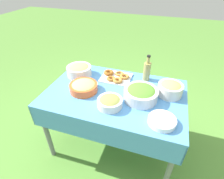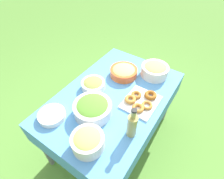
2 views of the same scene
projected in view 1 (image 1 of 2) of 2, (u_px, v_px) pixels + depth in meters
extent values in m
plane|color=#568C38|center=(114.00, 141.00, 2.21)|extent=(14.00, 14.00, 0.00)
cube|color=#4C8CD1|center=(115.00, 93.00, 1.77)|extent=(1.38, 0.91, 0.02)
cube|color=#4C8CD1|center=(126.00, 81.00, 2.18)|extent=(1.38, 0.01, 0.22)
cube|color=#4C8CD1|center=(99.00, 134.00, 1.49)|extent=(1.38, 0.01, 0.22)
cube|color=#4C8CD1|center=(184.00, 117.00, 1.66)|extent=(0.01, 0.91, 0.22)
cube|color=#4C8CD1|center=(58.00, 90.00, 2.01)|extent=(0.01, 0.91, 0.22)
cylinder|color=slate|center=(174.00, 110.00, 2.14)|extent=(0.05, 0.05, 0.75)
cylinder|color=slate|center=(81.00, 91.00, 2.46)|extent=(0.05, 0.05, 0.75)
cylinder|color=slate|center=(170.00, 168.00, 1.53)|extent=(0.05, 0.05, 0.75)
cylinder|color=slate|center=(47.00, 132.00, 1.85)|extent=(0.05, 0.05, 0.75)
cylinder|color=silver|center=(141.00, 94.00, 1.64)|extent=(0.32, 0.32, 0.11)
ellipsoid|color=#51892D|center=(141.00, 91.00, 1.62)|extent=(0.28, 0.28, 0.07)
cylinder|color=#E05B28|center=(84.00, 87.00, 1.76)|extent=(0.28, 0.28, 0.08)
ellipsoid|color=tan|center=(83.00, 85.00, 1.74)|extent=(0.25, 0.25, 0.07)
cube|color=silver|center=(116.00, 78.00, 1.97)|extent=(0.33, 0.28, 0.02)
torus|color=#B27533|center=(119.00, 74.00, 2.00)|extent=(0.11, 0.11, 0.03)
torus|color=#A36628|center=(111.00, 79.00, 1.91)|extent=(0.14, 0.14, 0.03)
torus|color=#B27533|center=(118.00, 80.00, 1.88)|extent=(0.14, 0.14, 0.03)
torus|color=#B27533|center=(125.00, 77.00, 1.95)|extent=(0.14, 0.14, 0.03)
torus|color=#93561E|center=(109.00, 72.00, 2.01)|extent=(0.13, 0.13, 0.04)
cylinder|color=white|center=(162.00, 122.00, 1.41)|extent=(0.22, 0.22, 0.01)
cylinder|color=white|center=(162.00, 121.00, 1.41)|extent=(0.22, 0.22, 0.01)
cylinder|color=white|center=(162.00, 120.00, 1.40)|extent=(0.22, 0.22, 0.01)
cylinder|color=white|center=(162.00, 119.00, 1.39)|extent=(0.22, 0.22, 0.01)
cylinder|color=#998E4C|center=(147.00, 72.00, 1.89)|extent=(0.08, 0.08, 0.20)
cylinder|color=#998E4C|center=(148.00, 60.00, 1.81)|extent=(0.03, 0.03, 0.07)
cylinder|color=black|center=(149.00, 56.00, 1.79)|extent=(0.04, 0.04, 0.02)
cylinder|color=silver|center=(79.00, 71.00, 2.00)|extent=(0.28, 0.28, 0.11)
ellipsoid|color=tan|center=(79.00, 68.00, 1.98)|extent=(0.25, 0.25, 0.07)
cylinder|color=silver|center=(170.00, 90.00, 1.69)|extent=(0.24, 0.24, 0.12)
ellipsoid|color=#ADCC59|center=(171.00, 86.00, 1.67)|extent=(0.21, 0.21, 0.07)
cylinder|color=silver|center=(110.00, 103.00, 1.57)|extent=(0.23, 0.23, 0.08)
ellipsoid|color=olive|center=(110.00, 101.00, 1.55)|extent=(0.20, 0.20, 0.07)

